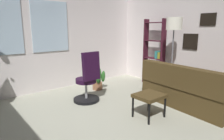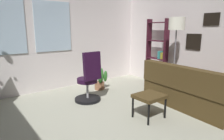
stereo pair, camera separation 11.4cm
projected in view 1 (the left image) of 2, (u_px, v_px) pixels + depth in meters
name	position (u px, v px, depth m)	size (l,w,h in m)	color
ground_plane	(111.00, 131.00, 3.15)	(5.48, 5.02, 0.10)	#A4A592
wall_back_with_windows	(44.00, 32.00, 4.75)	(5.48, 0.12, 2.89)	silver
wall_right_with_frames	(204.00, 33.00, 4.57)	(0.12, 5.02, 2.89)	silver
couch	(199.00, 91.00, 4.03)	(1.77, 1.96, 0.86)	#443419
footstool	(149.00, 97.00, 3.44)	(0.49, 0.43, 0.43)	#443419
office_chair	(88.00, 83.00, 4.17)	(0.56, 0.56, 1.09)	black
bookshelf	(154.00, 56.00, 5.45)	(0.18, 0.64, 1.80)	#39121F
floor_lamp	(174.00, 29.00, 4.51)	(0.36, 0.36, 1.79)	slate
potted_plant	(98.00, 80.00, 5.02)	(0.42, 0.36, 0.62)	#946142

